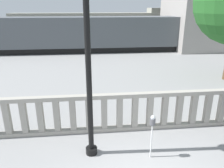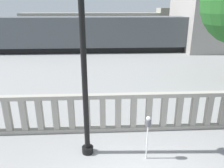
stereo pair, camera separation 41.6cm
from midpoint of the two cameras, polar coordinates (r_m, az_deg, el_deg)
The scene contains 5 objects.
balustrade at distance 7.77m, azimuth 2.46°, elevation -7.35°, with size 13.53×0.24×1.41m.
lamppost at distance 5.75m, azimuth -8.37°, elevation 7.24°, with size 0.41×0.41×5.12m.
parking_meter at distance 6.30m, azimuth 8.63°, elevation -10.45°, with size 0.16×0.16×1.39m.
train_near at distance 21.78m, azimuth -3.11°, elevation 13.06°, with size 28.56×2.89×3.88m.
train_far at distance 29.72m, azimuth -4.85°, elevation 14.95°, with size 20.71×2.63×4.00m.
Camera 1 is at (-1.27, -3.70, 4.24)m, focal length 35.00 mm.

